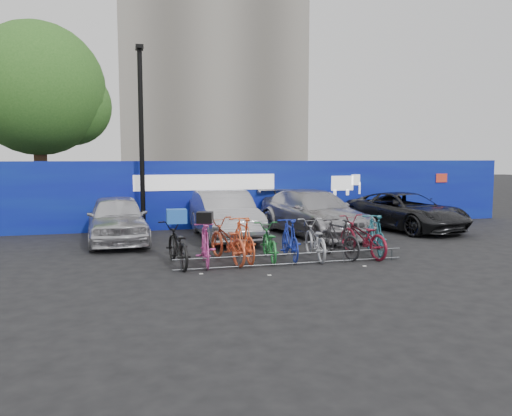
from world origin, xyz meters
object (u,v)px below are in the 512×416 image
object	(u,v)px
bike_3	(243,239)
bike_8	(362,237)
car_0	(117,219)
bike_5	(290,239)
car_2	(314,213)
bike_0	(177,245)
bike_9	(375,235)
bike_2	(227,241)
car_1	(224,215)
tree	(44,93)
bike_1	(205,244)
bike_6	(315,240)
bike_rack	(293,259)
lamppost	(141,134)
car_3	(405,211)
bike_4	(269,242)
bike_7	(339,238)

from	to	relation	value
bike_3	bike_8	distance (m)	3.08
car_0	bike_5	distance (m)	5.58
car_2	bike_0	xyz separation A→B (m)	(-4.78, -3.56, -0.22)
car_2	bike_9	distance (m)	3.56
car_2	bike_2	distance (m)	4.99
car_1	bike_0	xyz separation A→B (m)	(-1.83, -3.60, -0.23)
tree	bike_1	world-z (taller)	tree
bike_1	bike_6	bearing A→B (deg)	-174.23
bike_6	bike_rack	bearing A→B (deg)	44.28
car_1	bike_6	world-z (taller)	car_1
lamppost	bike_rack	world-z (taller)	lamppost
car_0	lamppost	bearing A→B (deg)	60.32
car_0	car_3	world-z (taller)	car_0
tree	bike_0	distance (m)	11.76
bike_1	bike_4	bearing A→B (deg)	-169.11
car_1	bike_5	bearing A→B (deg)	-76.32
car_1	bike_4	distance (m)	3.55
tree	bike_5	world-z (taller)	tree
bike_2	bike_4	distance (m)	1.05
bike_rack	bike_4	distance (m)	0.87
bike_1	bike_7	xyz separation A→B (m)	(3.40, 0.05, -0.00)
bike_8	tree	bearing A→B (deg)	-57.76
bike_rack	bike_8	world-z (taller)	bike_8
car_2	bike_1	distance (m)	5.53
bike_1	bike_7	size ratio (longest dim) A/B	1.00
bike_7	bike_0	bearing A→B (deg)	-13.87
car_3	bike_7	size ratio (longest dim) A/B	2.81
bike_2	bike_9	size ratio (longest dim) A/B	1.14
car_0	car_2	distance (m)	6.17
bike_1	bike_5	distance (m)	2.13
car_2	bike_1	size ratio (longest dim) A/B	3.01
bike_2	bike_8	distance (m)	3.50
lamppost	bike_rack	size ratio (longest dim) A/B	1.09
bike_1	bike_2	bearing A→B (deg)	-156.17
bike_0	bike_5	bearing A→B (deg)	174.05
bike_1	bike_5	xyz separation A→B (m)	(2.13, 0.13, 0.01)
lamppost	bike_7	distance (m)	7.65
tree	bike_2	xyz separation A→B (m)	(5.35, -9.92, -4.54)
tree	lamppost	distance (m)	6.14
tree	bike_3	size ratio (longest dim) A/B	4.31
lamppost	bike_2	bearing A→B (deg)	-71.32
bike_7	bike_3	bearing A→B (deg)	-16.84
car_2	bike_6	size ratio (longest dim) A/B	2.73
bike_rack	bike_8	distance (m)	2.18
bike_3	lamppost	bearing A→B (deg)	-70.55
car_2	bike_5	size ratio (longest dim) A/B	2.96
bike_6	bike_1	bearing A→B (deg)	7.93
bike_rack	bike_5	bearing A→B (deg)	76.92
tree	car_2	world-z (taller)	tree
bike_6	bike_7	distance (m)	0.64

